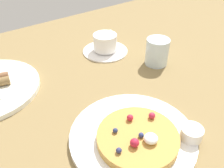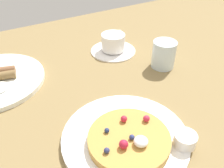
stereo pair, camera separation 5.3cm
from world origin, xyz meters
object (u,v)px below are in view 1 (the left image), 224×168
pancake_plate (133,136)px  syrup_ramekin (192,133)px  coffee_cup (105,42)px  water_glass (157,52)px  coffee_saucer (105,50)px

pancake_plate → syrup_ramekin: size_ratio=5.88×
coffee_cup → water_glass: (8.16, -15.30, 0.45)cm
pancake_plate → coffee_saucer: (16.79, 33.93, -0.25)cm
coffee_cup → pancake_plate: bearing=-116.4°
pancake_plate → syrup_ramekin: syrup_ramekin is taller
syrup_ramekin → coffee_saucer: syrup_ramekin is taller
coffee_saucer → coffee_cup: 3.14cm
syrup_ramekin → water_glass: bearing=58.3°
coffee_saucer → water_glass: water_glass is taller
coffee_saucer → water_glass: (8.29, -15.21, 3.58)cm
coffee_saucer → coffee_cup: size_ratio=1.54×
syrup_ramekin → water_glass: water_glass is taller
syrup_ramekin → coffee_saucer: bearing=79.1°
water_glass → pancake_plate: bearing=-143.3°
pancake_plate → coffee_cup: coffee_cup is taller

